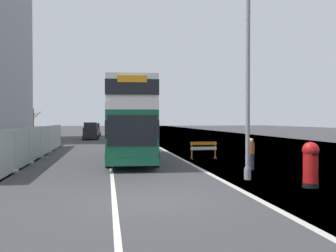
# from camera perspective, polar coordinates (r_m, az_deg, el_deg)

# --- Properties ---
(ground) EXTENTS (140.00, 280.00, 0.10)m
(ground) POSITION_cam_1_polar(r_m,az_deg,el_deg) (11.65, 0.09, -11.74)
(ground) COLOR #38383A
(double_decker_bus) EXTENTS (3.38, 11.47, 4.74)m
(double_decker_bus) POSITION_cam_1_polar(r_m,az_deg,el_deg) (22.25, -5.74, 1.00)
(double_decker_bus) COLOR #145638
(double_decker_bus) RESTS_ON ground
(lamppost_foreground) EXTENTS (0.29, 0.70, 9.02)m
(lamppost_foreground) POSITION_cam_1_polar(r_m,az_deg,el_deg) (15.33, 12.76, 7.53)
(lamppost_foreground) COLOR gray
(lamppost_foreground) RESTS_ON ground
(red_pillar_postbox) EXTENTS (0.61, 0.61, 1.70)m
(red_pillar_postbox) POSITION_cam_1_polar(r_m,az_deg,el_deg) (14.25, 22.00, -5.47)
(red_pillar_postbox) COLOR black
(red_pillar_postbox) RESTS_ON ground
(roadworks_barrier) EXTENTS (1.73, 0.46, 1.10)m
(roadworks_barrier) POSITION_cam_1_polar(r_m,az_deg,el_deg) (22.92, 5.76, -3.59)
(roadworks_barrier) COLOR orange
(roadworks_barrier) RESTS_ON ground
(construction_site_fence) EXTENTS (0.44, 20.60, 2.12)m
(construction_site_fence) POSITION_cam_1_polar(r_m,az_deg,el_deg) (25.02, -19.89, -2.51)
(construction_site_fence) COLOR #A8AAAD
(construction_site_fence) RESTS_ON ground
(car_oncoming_near) EXTENTS (1.97, 4.56, 2.24)m
(car_oncoming_near) POSITION_cam_1_polar(r_m,az_deg,el_deg) (38.11, -7.34, -1.23)
(car_oncoming_near) COLOR navy
(car_oncoming_near) RESTS_ON ground
(car_receding_mid) EXTENTS (1.94, 4.41, 2.20)m
(car_receding_mid) POSITION_cam_1_polar(r_m,az_deg,el_deg) (46.59, -12.35, -0.85)
(car_receding_mid) COLOR black
(car_receding_mid) RESTS_ON ground
(car_receding_far) EXTENTS (1.99, 4.44, 2.01)m
(car_receding_far) POSITION_cam_1_polar(r_m,az_deg,el_deg) (55.69, -11.84, -0.64)
(car_receding_far) COLOR slate
(car_receding_far) RESTS_ON ground
(car_far_side) EXTENTS (2.08, 3.98, 2.06)m
(car_far_side) POSITION_cam_1_polar(r_m,az_deg,el_deg) (65.67, -7.62, -0.36)
(car_far_side) COLOR slate
(car_far_side) RESTS_ON ground
(bare_tree_far_verge_mid) EXTENTS (2.83, 3.02, 4.96)m
(bare_tree_far_verge_mid) POSITION_cam_1_polar(r_m,az_deg,el_deg) (55.79, -23.71, 0.60)
(bare_tree_far_verge_mid) COLOR #4C3D2D
(bare_tree_far_verge_mid) RESTS_ON ground
(bare_tree_far_verge_far) EXTENTS (3.10, 2.60, 4.87)m
(bare_tree_far_verge_far) POSITION_cam_1_polar(r_m,az_deg,el_deg) (73.16, -21.02, 0.87)
(bare_tree_far_verge_far) COLOR #4C3D2D
(bare_tree_far_verge_far) RESTS_ON ground
(pedestrian_at_kerb) EXTENTS (0.34, 0.34, 1.60)m
(pedestrian_at_kerb) POSITION_cam_1_polar(r_m,az_deg,el_deg) (18.31, 13.25, -4.42)
(pedestrian_at_kerb) COLOR #2D3342
(pedestrian_at_kerb) RESTS_ON ground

